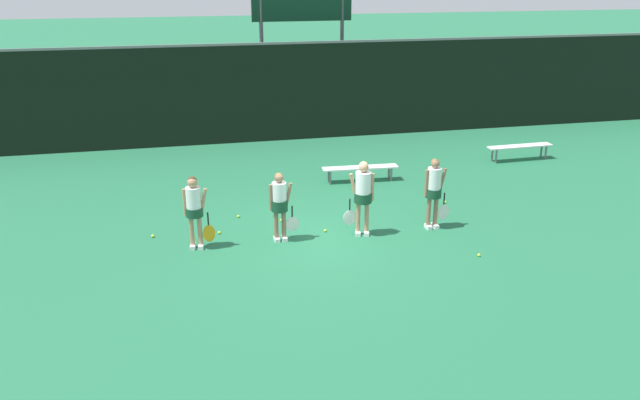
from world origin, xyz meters
The scene contains 16 objects.
ground_plane centered at (0.00, 0.00, 0.00)m, with size 140.00×140.00×0.00m, color #216642.
fence_windscreen centered at (0.00, 8.67, 1.73)m, with size 60.00×0.08×3.43m.
scoreboard centered at (1.72, 10.55, 4.27)m, with size 3.71×0.15×5.48m.
bench_courtside centered at (2.02, 3.66, 0.38)m, with size 2.20×0.48×0.43m.
bench_far centered at (7.58, 4.56, 0.42)m, with size 2.17×0.42×0.48m.
player_0 centered at (-2.76, 0.06, 0.98)m, with size 0.64×0.37×1.65m.
player_1 centered at (-0.90, 0.06, 0.93)m, with size 0.66×0.37×1.60m.
player_2 centered at (0.99, -0.04, 1.05)m, with size 0.69×0.41×1.76m.
player_3 centered at (2.72, -0.02, 1.00)m, with size 0.66×0.37×1.70m.
tennis_ball_0 centered at (-2.24, 0.71, 0.03)m, with size 0.07×0.07×0.07m, color #CCE033.
tennis_ball_1 centered at (-0.70, 1.14, 0.03)m, with size 0.07×0.07×0.07m, color #CCE033.
tennis_ball_2 centered at (-3.74, 0.85, 0.04)m, with size 0.07×0.07×0.07m, color #CCE033.
tennis_ball_3 centered at (-1.70, 1.63, 0.03)m, with size 0.07×0.07×0.07m, color #CCE033.
tennis_ball_4 centered at (3.69, 1.42, 0.03)m, with size 0.07×0.07×0.07m, color #CCE033.
tennis_ball_5 centered at (0.19, 0.28, 0.03)m, with size 0.07×0.07×0.07m, color #CCE033.
tennis_ball_6 centered at (3.10, -1.73, 0.03)m, with size 0.07×0.07×0.07m, color #CCE033.
Camera 1 is at (-2.88, -12.75, 5.82)m, focal length 35.00 mm.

